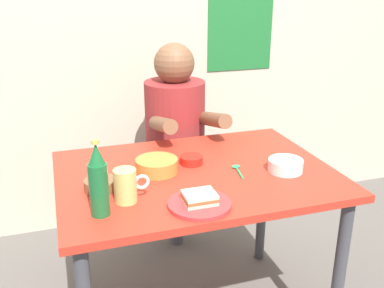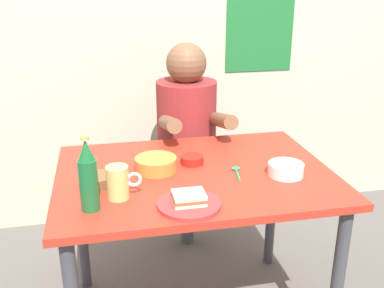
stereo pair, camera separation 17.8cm
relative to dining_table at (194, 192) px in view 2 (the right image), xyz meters
name	(u,v)px [view 2 (the right image)]	position (x,y,z in m)	size (l,w,h in m)	color
wall_back	(157,10)	(0.00, 1.05, 0.65)	(4.40, 0.09, 2.60)	#BCB299
dining_table	(194,192)	(0.00, 0.00, 0.00)	(1.10, 0.80, 0.74)	#B72D1E
stool	(187,189)	(0.09, 0.63, -0.30)	(0.34, 0.34, 0.45)	#4C4C51
person_seated	(187,119)	(0.09, 0.62, 0.12)	(0.33, 0.56, 0.72)	maroon
plate_orange	(189,204)	(-0.08, -0.28, 0.10)	(0.22, 0.22, 0.01)	red
sandwich	(189,198)	(-0.08, -0.28, 0.13)	(0.11, 0.09, 0.04)	beige
beer_mug	(118,182)	(-0.31, -0.17, 0.15)	(0.13, 0.08, 0.12)	#D1BC66
beer_bottle	(88,177)	(-0.41, -0.24, 0.21)	(0.06, 0.06, 0.26)	#19602D
condiment_bowl_brown	(97,180)	(-0.39, -0.05, 0.12)	(0.12, 0.12, 0.04)	brown
sambal_bowl_red	(192,159)	(0.01, 0.08, 0.11)	(0.10, 0.10, 0.03)	#B21E14
rice_bowl_white	(286,169)	(0.35, -0.11, 0.12)	(0.14, 0.14, 0.05)	silver
soup_bowl_orange	(156,163)	(-0.15, 0.04, 0.12)	(0.17, 0.17, 0.05)	orange
spoon	(236,171)	(0.16, -0.04, 0.10)	(0.04, 0.12, 0.01)	#26A559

